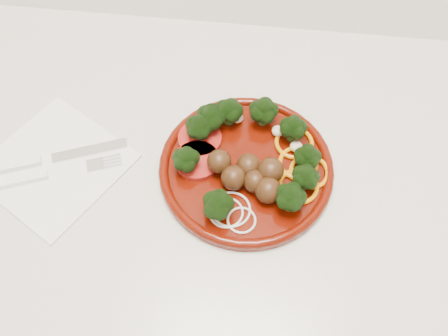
# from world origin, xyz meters

# --- Properties ---
(counter) EXTENTS (2.40, 0.60, 0.90)m
(counter) POSITION_xyz_m (0.00, 1.70, 0.45)
(counter) COLOR beige
(counter) RESTS_ON ground
(plate) EXTENTS (0.24, 0.24, 0.05)m
(plate) POSITION_xyz_m (0.12, 1.71, 0.92)
(plate) COLOR #430A02
(plate) RESTS_ON counter
(napkin) EXTENTS (0.24, 0.24, 0.00)m
(napkin) POSITION_xyz_m (-0.15, 1.69, 0.90)
(napkin) COLOR white
(napkin) RESTS_ON counter
(knife) EXTENTS (0.19, 0.09, 0.01)m
(knife) POSITION_xyz_m (-0.17, 1.69, 0.91)
(knife) COLOR silver
(knife) RESTS_ON napkin
(fork) EXTENTS (0.17, 0.08, 0.01)m
(fork) POSITION_xyz_m (-0.17, 1.66, 0.91)
(fork) COLOR white
(fork) RESTS_ON napkin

